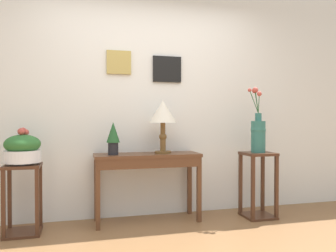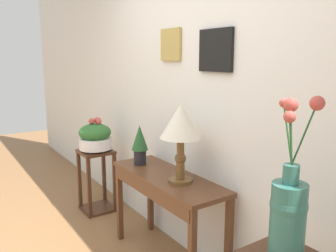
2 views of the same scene
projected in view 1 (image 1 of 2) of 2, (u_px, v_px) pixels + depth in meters
back_wall_with_art at (145, 95)px, 3.92m from camera, size 9.00×0.13×2.80m
console_table at (148, 164)px, 3.63m from camera, size 1.14×0.39×0.74m
table_lamp at (163, 114)px, 3.68m from camera, size 0.30×0.30×0.58m
potted_plant_on_console at (113, 137)px, 3.51m from camera, size 0.14×0.14×0.34m
pedestal_stand_left at (23, 199)px, 3.25m from camera, size 0.33×0.33×0.68m
planter_bowl_wide_left at (23, 149)px, 3.24m from camera, size 0.34×0.34×0.36m
pedestal_stand_right at (258, 185)px, 3.81m from camera, size 0.33×0.33×0.74m
flower_vase_tall_right at (258, 131)px, 3.80m from camera, size 0.20×0.24×0.74m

